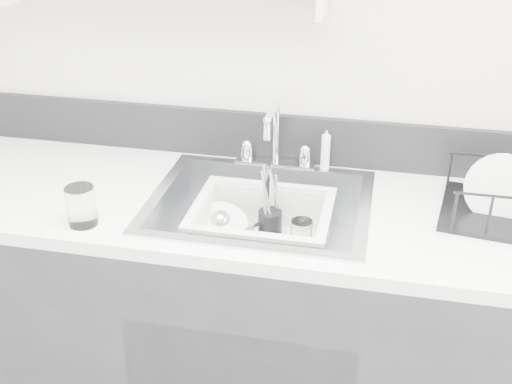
# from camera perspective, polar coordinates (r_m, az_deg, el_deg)

# --- Properties ---
(counter_run) EXTENTS (3.20, 0.62, 0.92)m
(counter_run) POSITION_cam_1_polar(r_m,az_deg,el_deg) (2.13, 0.29, -11.82)
(counter_run) COLOR #27272A
(counter_run) RESTS_ON ground
(backsplash) EXTENTS (3.20, 0.02, 0.16)m
(backsplash) POSITION_cam_1_polar(r_m,az_deg,el_deg) (2.10, 2.00, 4.84)
(backsplash) COLOR black
(backsplash) RESTS_ON counter_run
(sink) EXTENTS (0.64, 0.52, 0.20)m
(sink) POSITION_cam_1_polar(r_m,az_deg,el_deg) (1.91, 0.31, -3.28)
(sink) COLOR silver
(sink) RESTS_ON counter_run
(faucet) EXTENTS (0.26, 0.18, 0.23)m
(faucet) POSITION_cam_1_polar(r_m,az_deg,el_deg) (2.06, 1.72, 3.78)
(faucet) COLOR silver
(faucet) RESTS_ON counter_run
(side_sprayer) EXTENTS (0.03, 0.03, 0.14)m
(side_sprayer) POSITION_cam_1_polar(r_m,az_deg,el_deg) (2.04, 6.20, 3.73)
(side_sprayer) COLOR silver
(side_sprayer) RESTS_ON counter_run
(wash_tub) EXTENTS (0.41, 0.34, 0.16)m
(wash_tub) POSITION_cam_1_polar(r_m,az_deg,el_deg) (1.91, 0.53, -3.38)
(wash_tub) COLOR silver
(wash_tub) RESTS_ON sink
(plate_stack) EXTENTS (0.24, 0.23, 0.09)m
(plate_stack) POSITION_cam_1_polar(r_m,az_deg,el_deg) (1.96, -3.25, -3.81)
(plate_stack) COLOR white
(plate_stack) RESTS_ON wash_tub
(utensil_cup) EXTENTS (0.07, 0.07, 0.25)m
(utensil_cup) POSITION_cam_1_polar(r_m,az_deg,el_deg) (1.97, 1.24, -2.65)
(utensil_cup) COLOR black
(utensil_cup) RESTS_ON wash_tub
(ladle) EXTENTS (0.29, 0.18, 0.08)m
(ladle) POSITION_cam_1_polar(r_m,az_deg,el_deg) (1.95, -1.52, -3.58)
(ladle) COLOR silver
(ladle) RESTS_ON wash_tub
(tumbler_in_tub) EXTENTS (0.07, 0.07, 0.09)m
(tumbler_in_tub) POSITION_cam_1_polar(r_m,az_deg,el_deg) (1.92, 4.06, -3.79)
(tumbler_in_tub) COLOR white
(tumbler_in_tub) RESTS_ON wash_tub
(tumbler_counter) EXTENTS (0.09, 0.09, 0.11)m
(tumbler_counter) POSITION_cam_1_polar(r_m,az_deg,el_deg) (1.80, -15.25, -1.20)
(tumbler_counter) COLOR white
(tumbler_counter) RESTS_ON counter_run
(bowl_small) EXTENTS (0.12, 0.12, 0.04)m
(bowl_small) POSITION_cam_1_polar(r_m,az_deg,el_deg) (1.86, 2.07, -6.07)
(bowl_small) COLOR white
(bowl_small) RESTS_ON wash_tub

